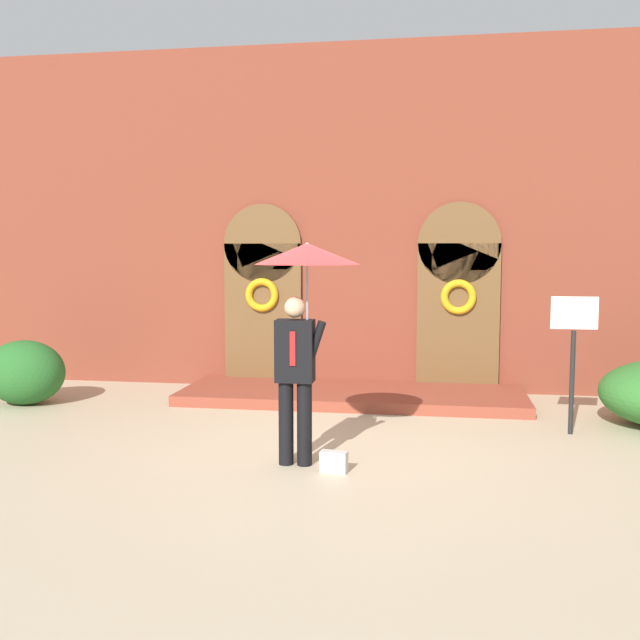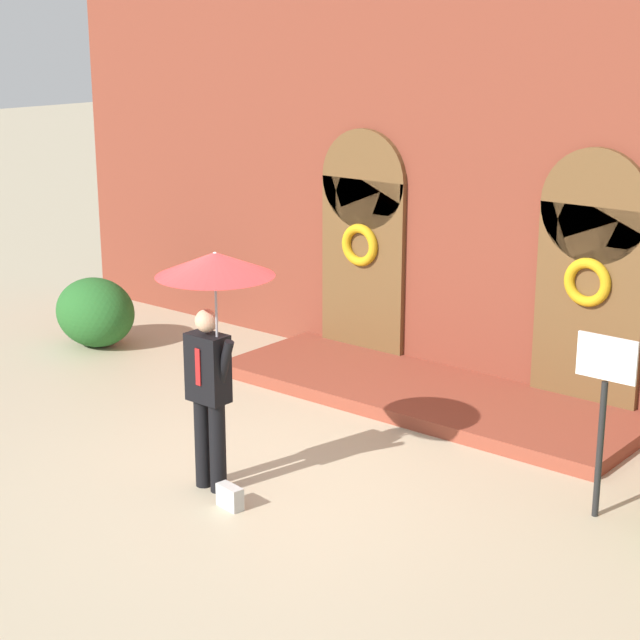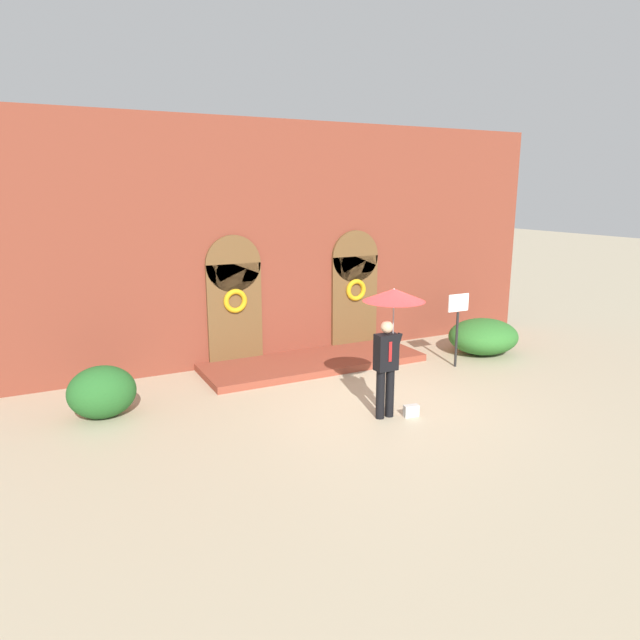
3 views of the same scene
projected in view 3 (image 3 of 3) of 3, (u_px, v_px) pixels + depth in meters
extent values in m
plane|color=tan|center=(385.00, 409.00, 10.76)|extent=(80.00, 80.00, 0.00)
cube|color=brown|center=(292.00, 242.00, 13.78)|extent=(14.00, 0.50, 5.60)
cube|color=brown|center=(235.00, 315.00, 13.18)|extent=(1.30, 0.08, 2.40)
cylinder|color=brown|center=(233.00, 264.00, 12.91)|extent=(1.30, 0.08, 1.30)
cube|color=brown|center=(354.00, 303.00, 14.59)|extent=(1.30, 0.08, 2.40)
cylinder|color=brown|center=(355.00, 256.00, 14.32)|extent=(1.30, 0.08, 1.30)
torus|color=#C69314|center=(235.00, 301.00, 13.04)|extent=(0.56, 0.12, 0.56)
torus|color=#C69314|center=(356.00, 290.00, 14.45)|extent=(0.56, 0.12, 0.56)
cube|color=brown|center=(313.00, 362.00, 13.39)|extent=(5.20, 1.80, 0.16)
cylinder|color=black|center=(380.00, 394.00, 10.24)|extent=(0.16, 0.16, 0.90)
cylinder|color=black|center=(390.00, 393.00, 10.32)|extent=(0.16, 0.16, 0.90)
cube|color=black|center=(386.00, 352.00, 10.10)|extent=(0.40, 0.24, 0.66)
cube|color=#A51919|center=(390.00, 352.00, 9.98)|extent=(0.06, 0.01, 0.36)
sphere|color=tan|center=(387.00, 327.00, 10.00)|extent=(0.22, 0.22, 0.22)
cylinder|color=black|center=(397.00, 345.00, 10.18)|extent=(0.22, 0.09, 0.46)
cylinder|color=gray|center=(393.00, 328.00, 10.07)|extent=(0.02, 0.02, 0.98)
cone|color=red|center=(394.00, 295.00, 9.93)|extent=(1.10, 1.10, 0.22)
cone|color=white|center=(394.00, 294.00, 9.93)|extent=(0.61, 0.60, 0.20)
cube|color=#B7B7B2|center=(411.00, 411.00, 10.38)|extent=(0.29, 0.16, 0.22)
cylinder|color=black|center=(456.00, 340.00, 13.19)|extent=(0.06, 0.06, 1.30)
cube|color=white|center=(459.00, 303.00, 13.00)|extent=(0.56, 0.03, 0.40)
ellipsoid|color=#235B23|center=(102.00, 392.00, 10.28)|extent=(1.20, 0.97, 0.96)
ellipsoid|color=#2D6B28|center=(483.00, 336.00, 14.31)|extent=(1.79, 1.60, 0.88)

